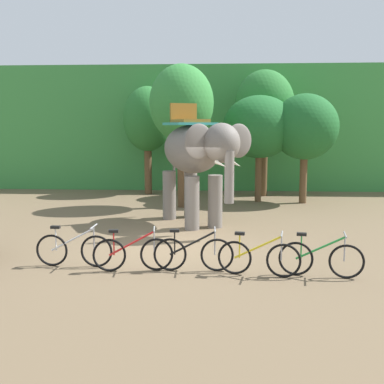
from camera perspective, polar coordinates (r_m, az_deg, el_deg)
ground_plane at (r=12.12m, az=-2.67°, el=-6.74°), size 80.00×80.00×0.00m
foliage_hedge at (r=25.52m, az=0.61°, el=7.67°), size 36.00×6.00×5.90m
tree_far_right at (r=21.53m, az=-5.36°, el=8.61°), size 2.17×2.17×4.81m
tree_center_left at (r=17.90m, az=-1.26°, el=10.48°), size 2.39×2.39×5.33m
tree_far_left at (r=19.42m, az=8.05°, el=7.71°), size 2.92×2.92×4.28m
tree_left at (r=21.07m, az=8.68°, el=10.10°), size 2.57×2.57×5.46m
tree_center at (r=19.34m, az=13.38°, el=7.56°), size 2.61×2.61×4.32m
elephant at (r=14.60m, az=0.46°, el=4.54°), size 3.13×4.11×3.78m
bike_white at (r=10.80m, az=-13.97°, el=-6.68°), size 1.71×0.52×0.92m
bike_red at (r=10.24m, az=-7.10°, el=-7.31°), size 1.70×0.52×0.92m
bike_black at (r=10.16m, az=0.16°, el=-7.36°), size 1.71×0.52×0.92m
bike_yellow at (r=9.94m, az=7.99°, el=-7.80°), size 1.69×0.52×0.92m
bike_green at (r=10.12m, az=15.17°, el=-7.71°), size 1.70×0.52×0.92m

